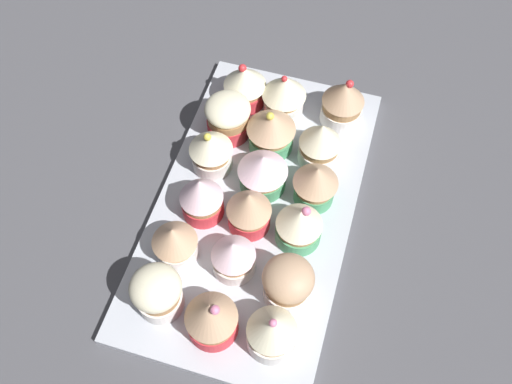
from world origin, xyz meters
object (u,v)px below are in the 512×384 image
cupcake_6 (214,318)px  cupcake_17 (245,85)px  cupcake_2 (299,225)px  cupcake_5 (343,102)px  cupcake_12 (157,292)px  cupcake_13 (175,241)px  cupcake_15 (211,150)px  cupcake_11 (284,93)px  cupcake_14 (201,197)px  cupcake_16 (228,116)px  cupcake_1 (288,283)px  cupcake_7 (232,255)px  cupcake_3 (316,183)px  cupcake_8 (247,209)px  cupcake_9 (260,170)px  baking_tray (256,206)px  cupcake_4 (320,143)px  cupcake_10 (271,129)px  cupcake_0 (272,331)px

cupcake_6 → cupcake_17: bearing=11.4°
cupcake_2 → cupcake_5: cupcake_5 is taller
cupcake_12 → cupcake_17: size_ratio=0.96×
cupcake_13 → cupcake_15: 13.89cm
cupcake_11 → cupcake_13: size_ratio=1.19×
cupcake_12 → cupcake_14: size_ratio=0.94×
cupcake_6 → cupcake_14: bearing=24.4°
cupcake_16 → cupcake_13: bearing=179.2°
cupcake_1 → cupcake_15: size_ratio=0.97×
cupcake_13 → cupcake_1: bearing=-95.1°
cupcake_5 → cupcake_7: (-26.59, 7.76, -0.54)cm
cupcake_3 → cupcake_17: 19.07cm
cupcake_8 → cupcake_15: (7.29, 7.24, -0.14)cm
cupcake_6 → cupcake_9: bearing=1.8°
baking_tray → cupcake_2: bearing=-115.7°
cupcake_12 → cupcake_16: cupcake_12 is taller
cupcake_4 → cupcake_12: 29.00cm
cupcake_9 → cupcake_16: 9.90cm
cupcake_1 → cupcake_11: size_ratio=0.93×
cupcake_2 → cupcake_8: cupcake_8 is taller
cupcake_5 → cupcake_3: bearing=177.7°
cupcake_3 → cupcake_16: 15.96cm
cupcake_6 → cupcake_13: bearing=44.5°
cupcake_4 → cupcake_6: cupcake_6 is taller
cupcake_2 → cupcake_15: cupcake_15 is taller
cupcake_9 → cupcake_1: bearing=-152.0°
cupcake_10 → cupcake_14: bearing=156.4°
cupcake_6 → cupcake_16: bearing=14.9°
cupcake_3 → cupcake_10: cupcake_10 is taller
cupcake_11 → cupcake_14: same height
cupcake_8 → cupcake_10: 12.74cm
cupcake_13 → cupcake_16: 20.05cm
baking_tray → cupcake_12: (-16.44, 6.91, 4.23)cm
baking_tray → cupcake_5: size_ratio=5.82×
cupcake_11 → cupcake_14: (-19.34, 5.58, -0.02)cm
cupcake_0 → cupcake_1: cupcake_0 is taller
cupcake_14 → cupcake_16: size_ratio=1.13×
cupcake_13 → cupcake_15: bearing=0.4°
baking_tray → cupcake_7: cupcake_7 is taller
cupcake_10 → cupcake_11: 6.62cm
cupcake_2 → cupcake_12: (-13.31, 13.41, 0.36)cm
cupcake_14 → cupcake_15: bearing=9.6°
cupcake_6 → cupcake_12: size_ratio=1.15×
cupcake_0 → cupcake_2: size_ratio=1.18×
cupcake_2 → cupcake_10: size_ratio=0.91×
cupcake_5 → cupcake_14: bearing=145.5°
cupcake_5 → cupcake_4: bearing=169.3°
cupcake_0 → cupcake_9: 21.53cm
cupcake_16 → cupcake_10: bearing=-96.4°
cupcake_2 → cupcake_13: size_ratio=1.09×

